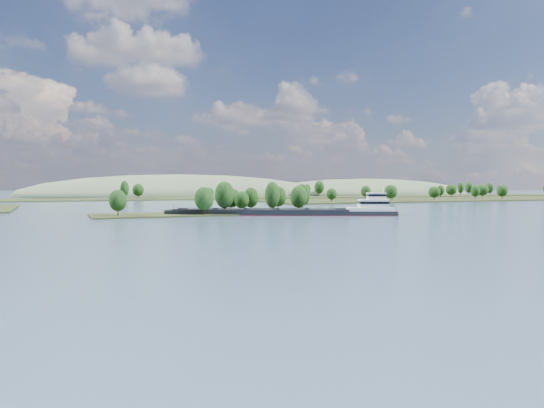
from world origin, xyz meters
name	(u,v)px	position (x,y,z in m)	size (l,w,h in m)	color
ground	(272,225)	(0.00, 120.00, 0.00)	(1800.00, 1800.00, 0.00)	#394F62
tree_island	(234,204)	(7.22, 178.96, 4.10)	(100.00, 30.73, 14.32)	black
right_bank	(454,198)	(231.70, 299.76, 0.99)	(320.00, 90.00, 14.30)	black
back_shoreline	(147,198)	(8.03, 399.86, 0.74)	(900.00, 60.00, 15.99)	black
hill_east	(366,195)	(260.00, 470.00, 0.00)	(260.00, 140.00, 36.00)	#485A3E
hill_west	(182,196)	(60.00, 500.00, 0.00)	(320.00, 160.00, 44.00)	#485A3E
cargo_barge	(297,211)	(28.14, 160.86, 1.58)	(88.87, 47.56, 12.50)	black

